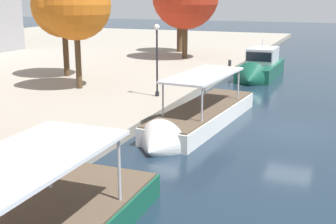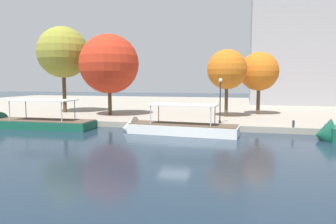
{
  "view_description": "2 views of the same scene",
  "coord_description": "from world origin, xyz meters",
  "px_view_note": "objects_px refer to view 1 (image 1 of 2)",
  "views": [
    {
      "loc": [
        -24.01,
        -2.52,
        7.13
      ],
      "look_at": [
        -5.99,
        4.79,
        2.08
      ],
      "focal_mm": 47.64,
      "sensor_mm": 36.0,
      "label": 1
    },
    {
      "loc": [
        5.4,
        -23.87,
        5.1
      ],
      "look_at": [
        -1.73,
        4.87,
        2.13
      ],
      "focal_mm": 32.8,
      "sensor_mm": 36.0,
      "label": 2
    }
  ],
  "objects_px": {
    "motor_yacht_2": "(259,69)",
    "tree_3": "(61,5)",
    "mooring_bollard_0": "(230,63)",
    "mooring_bollard_1": "(208,75)",
    "lamp_post": "(157,55)",
    "tree_1": "(72,5)",
    "tour_boat_1": "(196,121)"
  },
  "relations": [
    {
      "from": "mooring_bollard_1",
      "to": "lamp_post",
      "type": "xyz_separation_m",
      "value": [
        -7.2,
        1.37,
        2.41
      ]
    },
    {
      "from": "mooring_bollard_0",
      "to": "mooring_bollard_1",
      "type": "height_order",
      "value": "mooring_bollard_1"
    },
    {
      "from": "motor_yacht_2",
      "to": "tree_3",
      "type": "height_order",
      "value": "tree_3"
    },
    {
      "from": "lamp_post",
      "to": "tree_3",
      "type": "height_order",
      "value": "tree_3"
    },
    {
      "from": "mooring_bollard_0",
      "to": "mooring_bollard_1",
      "type": "bearing_deg",
      "value": -179.21
    },
    {
      "from": "mooring_bollard_0",
      "to": "lamp_post",
      "type": "height_order",
      "value": "lamp_post"
    },
    {
      "from": "motor_yacht_2",
      "to": "tree_3",
      "type": "relative_size",
      "value": 1.11
    },
    {
      "from": "lamp_post",
      "to": "tree_1",
      "type": "height_order",
      "value": "tree_1"
    },
    {
      "from": "tour_boat_1",
      "to": "tree_3",
      "type": "height_order",
      "value": "tree_3"
    },
    {
      "from": "motor_yacht_2",
      "to": "tree_1",
      "type": "relative_size",
      "value": 1.1
    },
    {
      "from": "mooring_bollard_0",
      "to": "lamp_post",
      "type": "bearing_deg",
      "value": 174.98
    },
    {
      "from": "motor_yacht_2",
      "to": "mooring_bollard_1",
      "type": "distance_m",
      "value": 6.65
    },
    {
      "from": "motor_yacht_2",
      "to": "mooring_bollard_1",
      "type": "relative_size",
      "value": 12.99
    },
    {
      "from": "tour_boat_1",
      "to": "mooring_bollard_1",
      "type": "bearing_deg",
      "value": -161.44
    },
    {
      "from": "motor_yacht_2",
      "to": "tree_1",
      "type": "xyz_separation_m",
      "value": [
        -12.92,
        10.93,
        5.75
      ]
    },
    {
      "from": "motor_yacht_2",
      "to": "tree_1",
      "type": "bearing_deg",
      "value": -39.79
    },
    {
      "from": "motor_yacht_2",
      "to": "tree_3",
      "type": "bearing_deg",
      "value": -58.89
    },
    {
      "from": "mooring_bollard_1",
      "to": "tree_1",
      "type": "distance_m",
      "value": 11.92
    },
    {
      "from": "tour_boat_1",
      "to": "mooring_bollard_0",
      "type": "height_order",
      "value": "tour_boat_1"
    },
    {
      "from": "tour_boat_1",
      "to": "lamp_post",
      "type": "relative_size",
      "value": 2.5
    },
    {
      "from": "tour_boat_1",
      "to": "mooring_bollard_0",
      "type": "distance_m",
      "value": 18.93
    },
    {
      "from": "tour_boat_1",
      "to": "lamp_post",
      "type": "height_order",
      "value": "lamp_post"
    },
    {
      "from": "mooring_bollard_0",
      "to": "mooring_bollard_1",
      "type": "relative_size",
      "value": 0.97
    },
    {
      "from": "lamp_post",
      "to": "tree_1",
      "type": "relative_size",
      "value": 0.57
    },
    {
      "from": "tree_1",
      "to": "motor_yacht_2",
      "type": "bearing_deg",
      "value": -40.25
    },
    {
      "from": "tree_1",
      "to": "lamp_post",
      "type": "bearing_deg",
      "value": -91.9
    },
    {
      "from": "tour_boat_1",
      "to": "mooring_bollard_0",
      "type": "xyz_separation_m",
      "value": [
        18.69,
        2.92,
        0.57
      ]
    },
    {
      "from": "tour_boat_1",
      "to": "motor_yacht_2",
      "type": "relative_size",
      "value": 1.28
    },
    {
      "from": "mooring_bollard_1",
      "to": "tree_1",
      "type": "bearing_deg",
      "value": 131.41
    },
    {
      "from": "mooring_bollard_0",
      "to": "tree_3",
      "type": "distance_m",
      "value": 16.39
    },
    {
      "from": "mooring_bollard_0",
      "to": "motor_yacht_2",
      "type": "bearing_deg",
      "value": -113.58
    },
    {
      "from": "tour_boat_1",
      "to": "mooring_bollard_1",
      "type": "relative_size",
      "value": 16.64
    }
  ]
}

